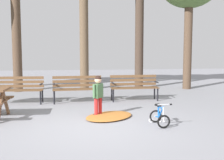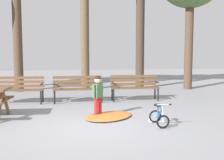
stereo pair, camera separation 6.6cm
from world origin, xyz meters
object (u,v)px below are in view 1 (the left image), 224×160
object	(u,v)px
park_bench_far_left	(18,88)
child_standing	(98,92)
kids_bicycle	(159,117)
park_bench_left	(77,87)
park_bench_right	(134,85)

from	to	relation	value
park_bench_far_left	child_standing	bearing A→B (deg)	-42.24
child_standing	kids_bicycle	size ratio (longest dim) A/B	1.84
park_bench_left	park_bench_right	xyz separation A→B (m)	(1.90, 0.08, 0.00)
park_bench_left	kids_bicycle	size ratio (longest dim) A/B	2.81
park_bench_far_left	park_bench_left	bearing A→B (deg)	-1.38
park_bench_right	park_bench_far_left	bearing A→B (deg)	-179.48
park_bench_far_left	kids_bicycle	world-z (taller)	park_bench_far_left
park_bench_far_left	park_bench_left	size ratio (longest dim) A/B	1.00
park_bench_left	kids_bicycle	world-z (taller)	park_bench_left
park_bench_far_left	kids_bicycle	xyz separation A→B (m)	(3.67, -3.24, -0.31)
park_bench_left	child_standing	distance (m)	2.16
park_bench_right	child_standing	world-z (taller)	child_standing
child_standing	kids_bicycle	bearing A→B (deg)	-39.94
park_bench_far_left	kids_bicycle	distance (m)	4.90
child_standing	park_bench_far_left	bearing A→B (deg)	137.76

